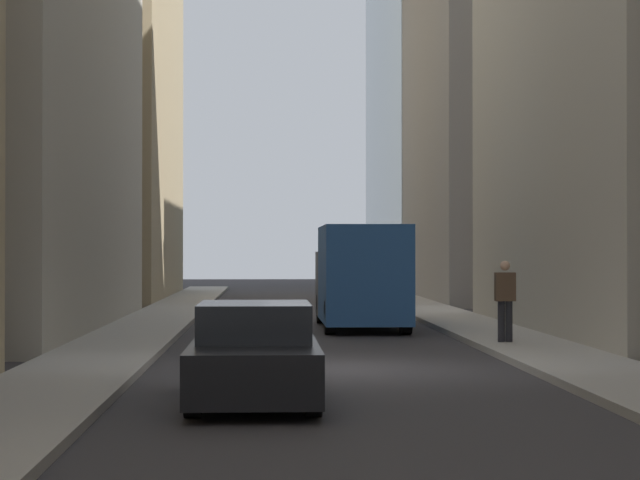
{
  "coord_description": "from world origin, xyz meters",
  "views": [
    {
      "loc": [
        -21.14,
        1.23,
        2.16
      ],
      "look_at": [
        18.55,
        -0.63,
        2.54
      ],
      "focal_mm": 64.63,
      "sensor_mm": 36.0,
      "label": 1
    }
  ],
  "objects": [
    {
      "name": "sedan_black",
      "position": [
        -4.79,
        1.4,
        0.66
      ],
      "size": [
        4.3,
        1.78,
        1.42
      ],
      "color": "black",
      "rests_on": "ground_plane"
    },
    {
      "name": "pedestrian",
      "position": [
        4.21,
        -4.08,
        1.13
      ],
      "size": [
        0.26,
        0.44,
        1.8
      ],
      "color": "black",
      "rests_on": "sidewalk_left"
    },
    {
      "name": "building_left_far",
      "position": [
        28.94,
        -10.59,
        9.22
      ],
      "size": [
        14.84,
        10.5,
        18.41
      ],
      "color": "gray",
      "rests_on": "ground_plane"
    },
    {
      "name": "sidewalk_right",
      "position": [
        0.0,
        4.5,
        0.07
      ],
      "size": [
        90.0,
        2.2,
        0.14
      ],
      "primitive_type": "cube",
      "color": "gray",
      "rests_on": "ground_plane"
    },
    {
      "name": "ground_plane",
      "position": [
        0.0,
        0.0,
        0.0
      ],
      "size": [
        135.0,
        135.0,
        0.0
      ],
      "primitive_type": "plane",
      "color": "#302D30"
    },
    {
      "name": "delivery_truck",
      "position": [
        10.9,
        -1.4,
        1.46
      ],
      "size": [
        6.46,
        2.25,
        2.84
      ],
      "color": "#285699",
      "rests_on": "ground_plane"
    },
    {
      "name": "sidewalk_left",
      "position": [
        0.0,
        -4.5,
        0.07
      ],
      "size": [
        90.0,
        2.2,
        0.14
      ],
      "primitive_type": "cube",
      "color": "gray",
      "rests_on": "ground_plane"
    }
  ]
}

